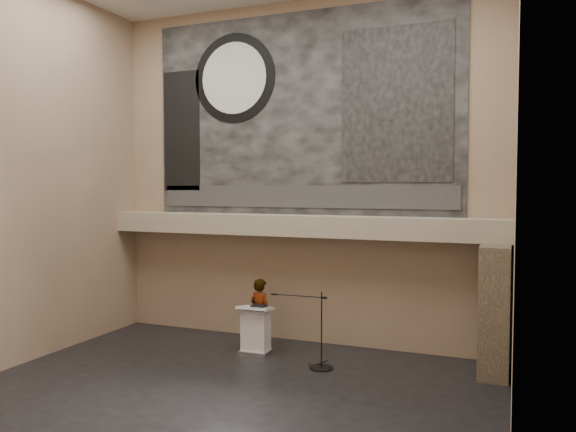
% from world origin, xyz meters
% --- Properties ---
extents(floor, '(10.00, 10.00, 0.00)m').
position_xyz_m(floor, '(0.00, 0.00, 0.00)').
color(floor, black).
rests_on(floor, ground).
extents(wall_back, '(10.00, 0.02, 8.50)m').
position_xyz_m(wall_back, '(0.00, 4.00, 4.25)').
color(wall_back, '#8C7258').
rests_on(wall_back, floor).
extents(wall_front, '(10.00, 0.02, 8.50)m').
position_xyz_m(wall_front, '(0.00, -4.00, 4.25)').
color(wall_front, '#8C7258').
rests_on(wall_front, floor).
extents(wall_left, '(0.02, 8.00, 8.50)m').
position_xyz_m(wall_left, '(-5.00, 0.00, 4.25)').
color(wall_left, '#8C7258').
rests_on(wall_left, floor).
extents(wall_right, '(0.02, 8.00, 8.50)m').
position_xyz_m(wall_right, '(5.00, 0.00, 4.25)').
color(wall_right, '#8C7258').
rests_on(wall_right, floor).
extents(soffit, '(10.00, 0.80, 0.50)m').
position_xyz_m(soffit, '(0.00, 3.60, 2.95)').
color(soffit, gray).
rests_on(soffit, wall_back).
extents(sprinkler_left, '(0.04, 0.04, 0.06)m').
position_xyz_m(sprinkler_left, '(-1.60, 3.55, 2.67)').
color(sprinkler_left, '#B2893D').
rests_on(sprinkler_left, soffit).
extents(sprinkler_right, '(0.04, 0.04, 0.06)m').
position_xyz_m(sprinkler_right, '(1.90, 3.55, 2.67)').
color(sprinkler_right, '#B2893D').
rests_on(sprinkler_right, soffit).
extents(banner, '(8.00, 0.05, 5.00)m').
position_xyz_m(banner, '(0.00, 3.97, 5.70)').
color(banner, black).
rests_on(banner, wall_back).
extents(banner_text_strip, '(7.76, 0.02, 0.55)m').
position_xyz_m(banner_text_strip, '(0.00, 3.93, 3.65)').
color(banner_text_strip, '#2D2D2D').
rests_on(banner_text_strip, banner).
extents(banner_clock_rim, '(2.30, 0.02, 2.30)m').
position_xyz_m(banner_clock_rim, '(-1.80, 3.93, 6.70)').
color(banner_clock_rim, black).
rests_on(banner_clock_rim, banner).
extents(banner_clock_face, '(1.84, 0.02, 1.84)m').
position_xyz_m(banner_clock_face, '(-1.80, 3.91, 6.70)').
color(banner_clock_face, silver).
rests_on(banner_clock_face, banner).
extents(banner_building_print, '(2.60, 0.02, 3.60)m').
position_xyz_m(banner_building_print, '(2.40, 3.93, 5.80)').
color(banner_building_print, black).
rests_on(banner_building_print, banner).
extents(banner_brick_print, '(1.10, 0.02, 3.20)m').
position_xyz_m(banner_brick_print, '(-3.40, 3.93, 5.40)').
color(banner_brick_print, black).
rests_on(banner_brick_print, banner).
extents(stone_pier, '(0.60, 1.40, 2.70)m').
position_xyz_m(stone_pier, '(4.65, 3.15, 1.35)').
color(stone_pier, '#45392A').
rests_on(stone_pier, floor).
extents(lectern, '(0.78, 0.57, 1.14)m').
position_xyz_m(lectern, '(-0.57, 2.58, 0.55)').
color(lectern, silver).
rests_on(lectern, floor).
extents(binder, '(0.35, 0.30, 0.04)m').
position_xyz_m(binder, '(-0.49, 2.59, 1.12)').
color(binder, black).
rests_on(binder, lectern).
extents(papers, '(0.24, 0.30, 0.00)m').
position_xyz_m(papers, '(-0.69, 2.53, 1.10)').
color(papers, white).
rests_on(papers, lectern).
extents(speaker_person, '(0.71, 0.58, 1.68)m').
position_xyz_m(speaker_person, '(-0.66, 3.06, 0.84)').
color(speaker_person, white).
rests_on(speaker_person, floor).
extents(mic_stand, '(1.41, 0.52, 1.66)m').
position_xyz_m(mic_stand, '(1.17, 2.12, 0.24)').
color(mic_stand, black).
rests_on(mic_stand, floor).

